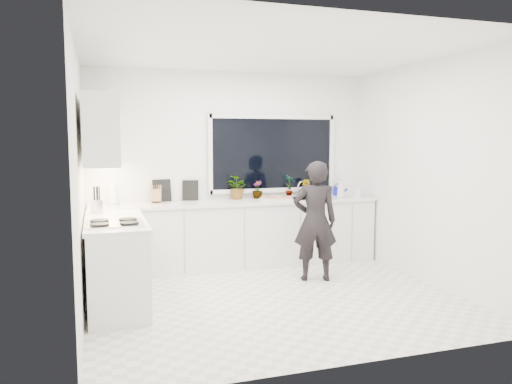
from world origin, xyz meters
name	(u,v)px	position (x,y,z in m)	size (l,w,h in m)	color
floor	(274,298)	(0.00, 0.00, -0.01)	(4.00, 3.50, 0.02)	beige
wall_back	(232,168)	(0.00, 1.76, 1.35)	(4.00, 0.02, 2.70)	white
wall_left	(79,182)	(-2.01, 0.00, 1.35)	(0.02, 3.50, 2.70)	white
wall_right	(430,173)	(2.01, 0.00, 1.35)	(0.02, 3.50, 2.70)	white
ceiling	(275,49)	(0.00, 0.00, 2.71)	(4.00, 3.50, 0.02)	white
window	(273,154)	(0.60, 1.73, 1.55)	(1.80, 0.02, 1.00)	black
base_cabinets_back	(238,235)	(0.00, 1.45, 0.44)	(3.92, 0.58, 0.88)	white
base_cabinets_left	(116,263)	(-1.67, 0.35, 0.44)	(0.58, 1.60, 0.88)	white
countertop_back	(238,202)	(0.00, 1.44, 0.90)	(3.94, 0.62, 0.04)	silver
countertop_left	(115,221)	(-1.67, 0.35, 0.90)	(0.62, 1.60, 0.04)	silver
upper_cabinets	(100,131)	(-1.79, 0.70, 1.85)	(0.34, 2.10, 0.70)	white
sink	(308,201)	(1.05, 1.45, 0.87)	(0.58, 0.42, 0.14)	silver
faucet	(303,189)	(1.05, 1.65, 1.03)	(0.03, 0.03, 0.22)	silver
stovetop	(114,223)	(-1.69, 0.00, 0.94)	(0.56, 0.48, 0.03)	black
person	(315,221)	(0.73, 0.52, 0.75)	(0.55, 0.36, 1.50)	black
pizza_tray	(277,198)	(0.55, 1.42, 0.94)	(0.48, 0.35, 0.03)	#B1B1B6
pizza	(277,197)	(0.55, 1.42, 0.95)	(0.43, 0.31, 0.01)	#A91616
watering_can	(338,191)	(1.60, 1.61, 0.98)	(0.14, 0.14, 0.13)	#1318B3
paper_towel_roll	(113,195)	(-1.65, 1.55, 1.05)	(0.11, 0.11, 0.26)	white
knife_block	(156,194)	(-1.09, 1.59, 1.03)	(0.13, 0.10, 0.22)	#9B7048
utensil_crock	(97,207)	(-1.85, 0.80, 1.00)	(0.13, 0.13, 0.16)	#B8B7BC
picture_frame_large	(190,190)	(-0.62, 1.69, 1.06)	(0.22, 0.02, 0.28)	black
picture_frame_small	(162,190)	(-1.01, 1.69, 1.07)	(0.25, 0.02, 0.30)	black
herb_plants	(255,187)	(0.30, 1.61, 1.08)	(1.29, 0.38, 0.34)	#26662D
soap_bottles	(346,189)	(1.57, 1.30, 1.05)	(0.40, 0.15, 0.28)	#D8BF66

